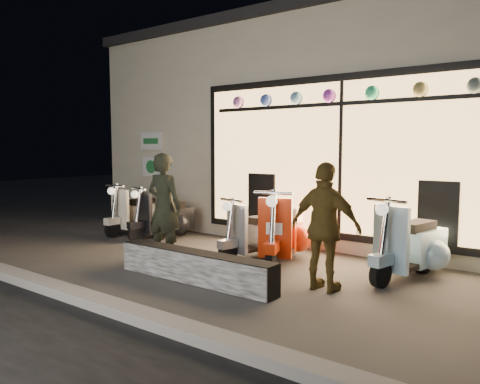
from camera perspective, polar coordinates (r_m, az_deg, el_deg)
The scene contains 11 objects.
ground at distance 6.60m, azimuth -1.69°, elevation -9.62°, with size 40.00×40.00×0.00m, color #383533.
kerb at distance 5.24m, azimuth -15.81°, elevation -13.21°, with size 40.00×0.25×0.12m, color slate.
shop_building at distance 10.74m, azimuth 15.22°, elevation 7.34°, with size 10.20×6.23×4.20m.
graffiti_barrier at distance 6.07m, azimuth -5.50°, elevation -9.05°, with size 2.40×0.28×0.40m, color black.
scooter_silver at distance 7.32m, azimuth 2.59°, elevation -5.14°, with size 0.61×1.30×0.93m.
scooter_red at distance 7.18m, azimuth 5.26°, elevation -4.89°, with size 0.82×1.49×1.07m.
scooter_black at distance 9.03m, azimuth -8.70°, elevation -3.12°, with size 0.62×1.33×0.94m.
scooter_cream at distance 9.68m, azimuth -12.11°, elevation -2.55°, with size 0.45×1.34×0.96m.
scooter_blue at distance 6.65m, azimuth 20.38°, elevation -6.12°, with size 0.68×1.48×1.05m.
man at distance 7.21m, azimuth -9.20°, elevation -1.78°, with size 0.60×0.39×1.63m, color black.
woman at distance 5.66m, azimuth 10.37°, elevation -4.22°, with size 0.91×0.38×1.55m, color brown.
Camera 1 is at (3.97, -4.99, 1.72)m, focal length 35.00 mm.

